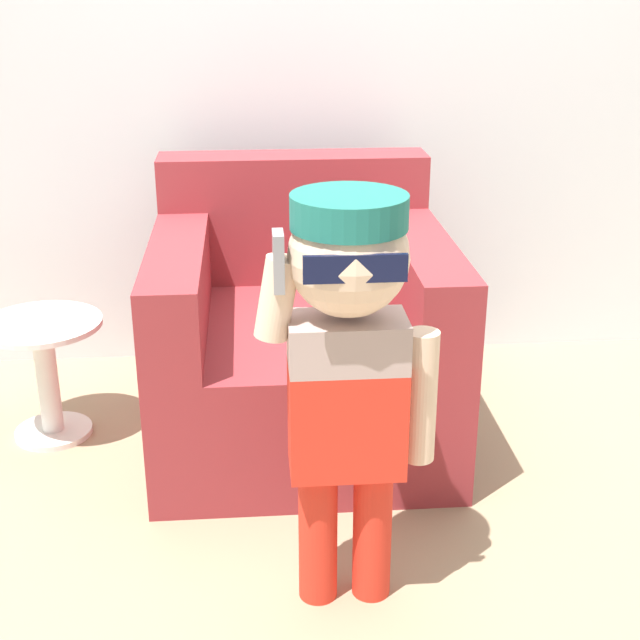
{
  "coord_description": "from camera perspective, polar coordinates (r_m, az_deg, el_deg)",
  "views": [
    {
      "loc": [
        -0.31,
        -2.76,
        1.49
      ],
      "look_at": [
        -0.12,
        -0.48,
        0.58
      ],
      "focal_mm": 50.0,
      "sensor_mm": 36.0,
      "label": 1
    }
  ],
  "objects": [
    {
      "name": "armchair",
      "position": [
        3.0,
        -1.27,
        -1.24
      ],
      "size": [
        0.95,
        1.01,
        0.88
      ],
      "color": "maroon",
      "rests_on": "ground_plane"
    },
    {
      "name": "ground_plane",
      "position": [
        3.15,
        1.53,
        -6.56
      ],
      "size": [
        10.0,
        10.0,
        0.0
      ],
      "primitive_type": "plane",
      "color": "#998466"
    },
    {
      "name": "wall_back",
      "position": [
        3.43,
        0.52,
        18.52
      ],
      "size": [
        10.0,
        0.05,
        2.6
      ],
      "color": "silver",
      "rests_on": "ground_plane"
    },
    {
      "name": "person_child",
      "position": [
        2.03,
        1.84,
        -1.52
      ],
      "size": [
        0.43,
        0.32,
        1.04
      ],
      "color": "red",
      "rests_on": "ground_plane"
    },
    {
      "name": "side_table",
      "position": [
        3.1,
        -17.12,
        -2.84
      ],
      "size": [
        0.4,
        0.4,
        0.42
      ],
      "color": "white",
      "rests_on": "ground_plane"
    }
  ]
}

